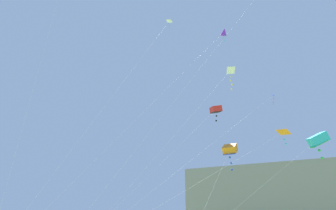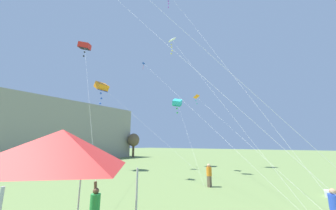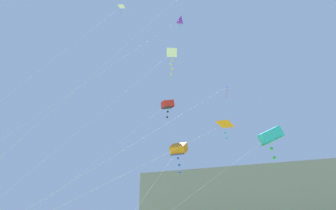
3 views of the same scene
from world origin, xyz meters
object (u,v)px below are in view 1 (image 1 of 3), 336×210
(kite_red_box_3, at_px, (216,110))
(kite_cyan_box_9, at_px, (318,140))
(kite_blue_delta_2, at_px, (268,100))
(kite_purple_diamond_6, at_px, (224,32))
(kite_white_delta_7, at_px, (168,23))
(kite_white_delta_1, at_px, (230,72))
(kite_orange_delta_0, at_px, (283,133))
(kite_orange_box_4, at_px, (230,149))

(kite_red_box_3, bearing_deg, kite_cyan_box_9, -34.27)
(kite_blue_delta_2, bearing_deg, kite_red_box_3, 145.73)
(kite_purple_diamond_6, bearing_deg, kite_white_delta_7, -163.09)
(kite_white_delta_1, relative_size, kite_cyan_box_9, 1.47)
(kite_blue_delta_2, bearing_deg, kite_orange_delta_0, -75.73)
(kite_red_box_3, distance_m, kite_orange_box_4, 6.23)
(kite_blue_delta_2, relative_size, kite_red_box_3, 1.11)
(kite_white_delta_7, height_order, kite_cyan_box_9, kite_white_delta_7)
(kite_orange_box_4, relative_size, kite_cyan_box_9, 1.46)
(kite_white_delta_1, relative_size, kite_red_box_3, 0.91)
(kite_white_delta_1, distance_m, kite_white_delta_7, 19.32)
(kite_white_delta_1, height_order, kite_cyan_box_9, kite_white_delta_1)
(kite_red_box_3, height_order, kite_purple_diamond_6, kite_purple_diamond_6)
(kite_purple_diamond_6, xyz_separation_m, kite_white_delta_7, (-7.32, -2.22, 2.29))
(kite_blue_delta_2, height_order, kite_orange_box_4, kite_blue_delta_2)
(kite_white_delta_7, bearing_deg, kite_red_box_3, 25.02)
(kite_orange_box_4, height_order, kite_white_delta_7, kite_white_delta_7)
(kite_white_delta_1, relative_size, kite_blue_delta_2, 0.82)
(kite_purple_diamond_6, height_order, kite_cyan_box_9, kite_purple_diamond_6)
(kite_cyan_box_9, bearing_deg, kite_orange_box_4, 147.49)
(kite_red_box_3, bearing_deg, kite_white_delta_7, -154.98)
(kite_orange_box_4, bearing_deg, kite_cyan_box_9, -32.51)
(kite_orange_box_4, bearing_deg, kite_purple_diamond_6, 95.96)
(kite_orange_delta_0, bearing_deg, kite_blue_delta_2, 104.27)
(kite_cyan_box_9, bearing_deg, kite_orange_delta_0, -116.66)
(kite_white_delta_1, relative_size, kite_orange_box_4, 1.01)
(kite_blue_delta_2, height_order, kite_cyan_box_9, kite_blue_delta_2)
(kite_red_box_3, bearing_deg, kite_orange_delta_0, -53.62)
(kite_white_delta_1, bearing_deg, kite_blue_delta_2, 71.54)
(kite_white_delta_1, xyz_separation_m, kite_orange_box_4, (-3.06, 9.41, -4.91))
(kite_orange_delta_0, distance_m, kite_blue_delta_2, 9.40)
(kite_red_box_3, height_order, kite_white_delta_7, kite_white_delta_7)
(kite_red_box_3, bearing_deg, kite_purple_diamond_6, -10.73)
(kite_orange_delta_0, distance_m, kite_orange_box_4, 12.69)
(kite_white_delta_1, height_order, kite_white_delta_7, kite_white_delta_7)
(kite_orange_delta_0, height_order, kite_purple_diamond_6, kite_purple_diamond_6)
(kite_white_delta_1, xyz_separation_m, kite_purple_diamond_6, (-3.20, 10.81, 11.45))
(kite_blue_delta_2, bearing_deg, kite_orange_box_4, 148.95)
(kite_purple_diamond_6, bearing_deg, kite_orange_delta_0, -58.82)
(kite_blue_delta_2, height_order, kite_purple_diamond_6, kite_purple_diamond_6)
(kite_red_box_3, relative_size, kite_purple_diamond_6, 0.64)
(kite_blue_delta_2, relative_size, kite_cyan_box_9, 1.80)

